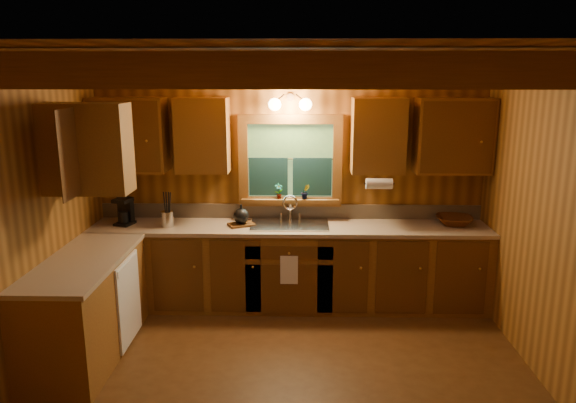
{
  "coord_description": "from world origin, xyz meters",
  "views": [
    {
      "loc": [
        0.11,
        -3.94,
        2.48
      ],
      "look_at": [
        0.0,
        0.8,
        1.35
      ],
      "focal_mm": 33.8,
      "sensor_mm": 36.0,
      "label": 1
    }
  ],
  "objects_px": {
    "sink": "(290,229)",
    "wicker_basket": "(454,221)",
    "cutting_board": "(241,225)",
    "coffee_maker": "(125,211)"
  },
  "relations": [
    {
      "from": "coffee_maker",
      "to": "sink",
      "type": "bearing_deg",
      "value": 15.8
    },
    {
      "from": "sink",
      "to": "cutting_board",
      "type": "relative_size",
      "value": 3.14
    },
    {
      "from": "sink",
      "to": "cutting_board",
      "type": "bearing_deg",
      "value": -176.6
    },
    {
      "from": "sink",
      "to": "coffee_maker",
      "type": "xyz_separation_m",
      "value": [
        -1.76,
        0.01,
        0.19
      ]
    },
    {
      "from": "coffee_maker",
      "to": "cutting_board",
      "type": "relative_size",
      "value": 1.1
    },
    {
      "from": "sink",
      "to": "cutting_board",
      "type": "distance_m",
      "value": 0.52
    },
    {
      "from": "sink",
      "to": "wicker_basket",
      "type": "xyz_separation_m",
      "value": [
        1.75,
        0.05,
        0.09
      ]
    },
    {
      "from": "sink",
      "to": "wicker_basket",
      "type": "distance_m",
      "value": 1.75
    },
    {
      "from": "sink",
      "to": "wicker_basket",
      "type": "height_order",
      "value": "sink"
    },
    {
      "from": "coffee_maker",
      "to": "cutting_board",
      "type": "height_order",
      "value": "coffee_maker"
    }
  ]
}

